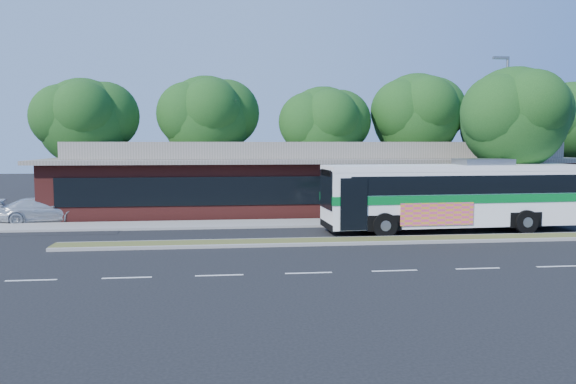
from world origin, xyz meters
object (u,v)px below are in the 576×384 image
at_px(lamp_post, 505,134).
at_px(sedan, 45,210).
at_px(sidewalk_tree, 519,117).
at_px(transit_bus, 453,191).

height_order(lamp_post, sedan, lamp_post).
distance_m(lamp_post, sedan, 25.75).
relative_size(lamp_post, sidewalk_tree, 1.07).
xyz_separation_m(lamp_post, transit_bus, (-4.09, -2.87, -2.90)).
bearing_deg(lamp_post, sidewalk_tree, -48.05).
height_order(transit_bus, sedan, transit_bus).
relative_size(sedan, sidewalk_tree, 0.56).
bearing_deg(lamp_post, sedan, 173.96).
xyz_separation_m(sedan, sidewalk_tree, (25.77, -3.24, 5.12)).
xyz_separation_m(transit_bus, sidewalk_tree, (4.60, 2.31, 3.80)).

